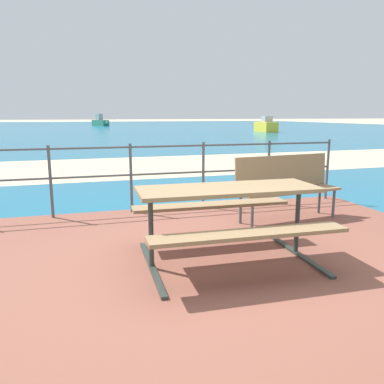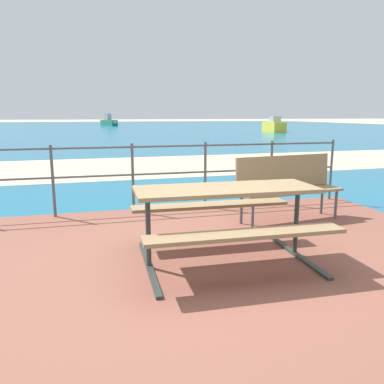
{
  "view_description": "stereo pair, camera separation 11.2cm",
  "coord_description": "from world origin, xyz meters",
  "px_view_note": "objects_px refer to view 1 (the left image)",
  "views": [
    {
      "loc": [
        -1.32,
        -3.48,
        1.58
      ],
      "look_at": [
        0.03,
        1.17,
        0.59
      ],
      "focal_mm": 35.87,
      "sensor_mm": 36.0,
      "label": 1
    },
    {
      "loc": [
        -1.21,
        -3.51,
        1.58
      ],
      "look_at": [
        0.03,
        1.17,
        0.59
      ],
      "focal_mm": 35.87,
      "sensor_mm": 36.0,
      "label": 2
    }
  ],
  "objects_px": {
    "park_bench": "(286,182)",
    "boat_mid": "(265,126)",
    "boat_far": "(101,122)",
    "picnic_table": "(228,205)"
  },
  "relations": [
    {
      "from": "park_bench",
      "to": "boat_mid",
      "type": "distance_m",
      "value": 30.73
    },
    {
      "from": "boat_mid",
      "to": "boat_far",
      "type": "distance_m",
      "value": 26.86
    },
    {
      "from": "park_bench",
      "to": "boat_mid",
      "type": "relative_size",
      "value": 0.39
    },
    {
      "from": "park_bench",
      "to": "boat_far",
      "type": "distance_m",
      "value": 50.76
    },
    {
      "from": "picnic_table",
      "to": "boat_far",
      "type": "distance_m",
      "value": 52.09
    },
    {
      "from": "boat_mid",
      "to": "park_bench",
      "type": "bearing_deg",
      "value": 161.22
    },
    {
      "from": "picnic_table",
      "to": "boat_far",
      "type": "xyz_separation_m",
      "value": [
        1.5,
        52.07,
        -0.12
      ]
    },
    {
      "from": "picnic_table",
      "to": "boat_mid",
      "type": "distance_m",
      "value": 32.53
    },
    {
      "from": "boat_mid",
      "to": "picnic_table",
      "type": "bearing_deg",
      "value": 160.02
    },
    {
      "from": "picnic_table",
      "to": "park_bench",
      "type": "xyz_separation_m",
      "value": [
        1.41,
        1.31,
        -0.05
      ]
    }
  ]
}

